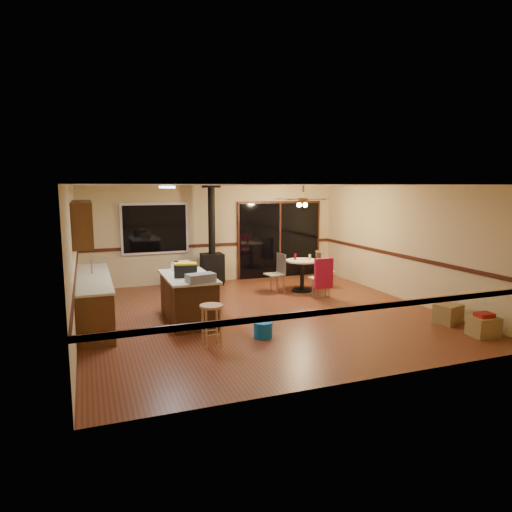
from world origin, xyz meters
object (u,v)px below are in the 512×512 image
wood_stove (212,257)px  toolbox_black (185,271)px  kitchen_island (188,298)px  box_under_window (181,282)px  box_corner_b (448,314)px  chair_right (319,265)px  bar_stool (212,326)px  dining_table (302,270)px  chair_left (278,268)px  box_corner_a (483,326)px  toolbox_grey (201,278)px  chair_near (323,273)px  blue_bucket (263,330)px

wood_stove → toolbox_black: size_ratio=5.97×
kitchen_island → box_under_window: kitchen_island is taller
box_under_window → box_corner_b: bearing=-48.4°
kitchen_island → chair_right: 4.08m
bar_stool → dining_table: bearing=44.2°
chair_right → toolbox_black: bearing=-154.5°
box_corner_b → chair_right: bearing=103.9°
bar_stool → chair_left: bearing=51.3°
toolbox_black → chair_left: 3.24m
box_corner_a → kitchen_island: bearing=149.9°
kitchen_island → bar_stool: (0.06, -1.49, -0.11)m
box_corner_a → wood_stove: bearing=120.0°
toolbox_grey → chair_right: (3.64, 2.37, -0.38)m
toolbox_grey → chair_near: toolbox_grey is taller
bar_stool → chair_left: 4.06m
chair_near → box_corner_b: chair_near is taller
bar_stool → chair_near: (3.22, 2.16, 0.25)m
kitchen_island → toolbox_grey: (0.08, -0.70, 0.52)m
toolbox_grey → chair_left: 3.47m
bar_stool → box_corner_b: bearing=-4.5°
dining_table → chair_right: (0.53, 0.12, 0.07)m
toolbox_black → blue_bucket: 1.86m
toolbox_black → box_corner_a: 5.38m
kitchen_island → chair_right: bearing=24.2°
blue_bucket → chair_left: chair_left is taller
chair_near → chair_right: same height
dining_table → chair_near: size_ratio=1.15×
dining_table → kitchen_island: bearing=-154.1°
toolbox_grey → box_under_window: bearing=84.7°
toolbox_black → dining_table: (3.26, 1.69, -0.49)m
bar_stool → wood_stove: bearing=74.7°
wood_stove → kitchen_island: bearing=-113.1°
wood_stove → chair_left: bearing=-46.9°
toolbox_black → box_corner_a: toolbox_black is taller
bar_stool → box_under_window: 4.37m
wood_stove → blue_bucket: (-0.30, -4.43, -0.59)m
kitchen_island → chair_near: chair_near is taller
toolbox_black → box_corner_a: size_ratio=0.93×
wood_stove → box_under_window: wood_stove is taller
chair_near → box_corner_a: chair_near is taller
toolbox_grey → chair_right: toolbox_grey is taller
wood_stove → blue_bucket: bearing=-93.9°
bar_stool → chair_left: size_ratio=1.33×
wood_stove → box_under_window: size_ratio=5.50×
toolbox_grey → box_corner_b: bearing=-14.3°
wood_stove → chair_right: wood_stove is taller
toolbox_black → kitchen_island: bearing=63.4°
toolbox_black → chair_near: size_ratio=0.60×
blue_bucket → box_corner_a: bearing=-19.6°
bar_stool → blue_bucket: (0.94, 0.11, -0.21)m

